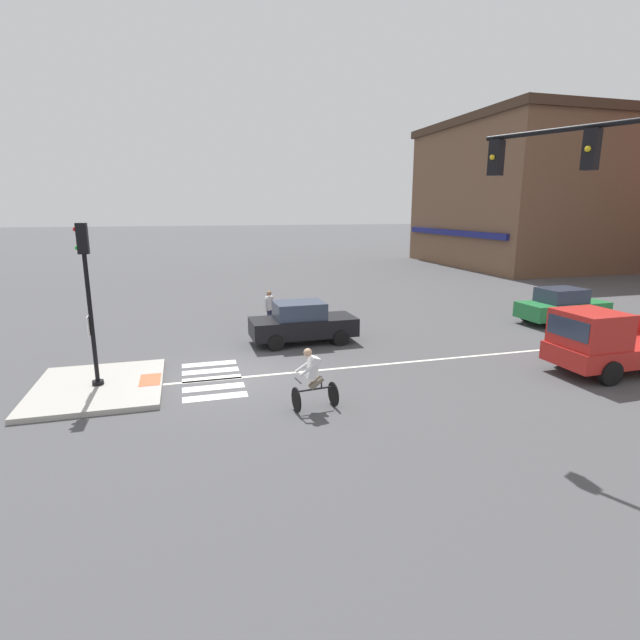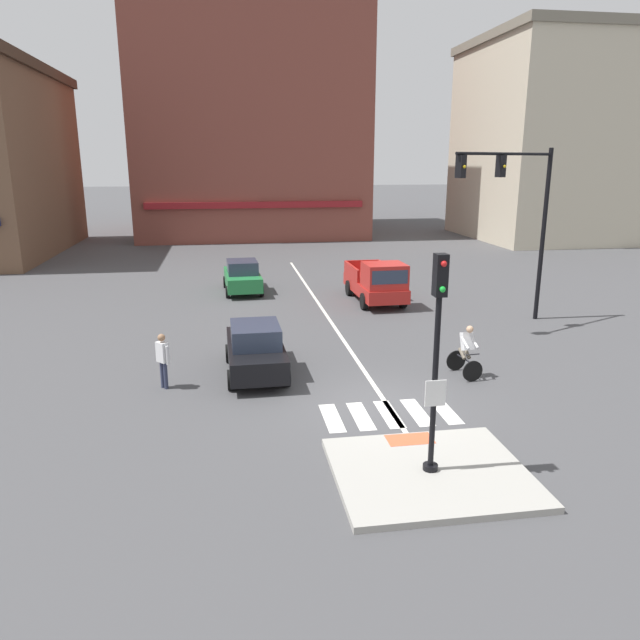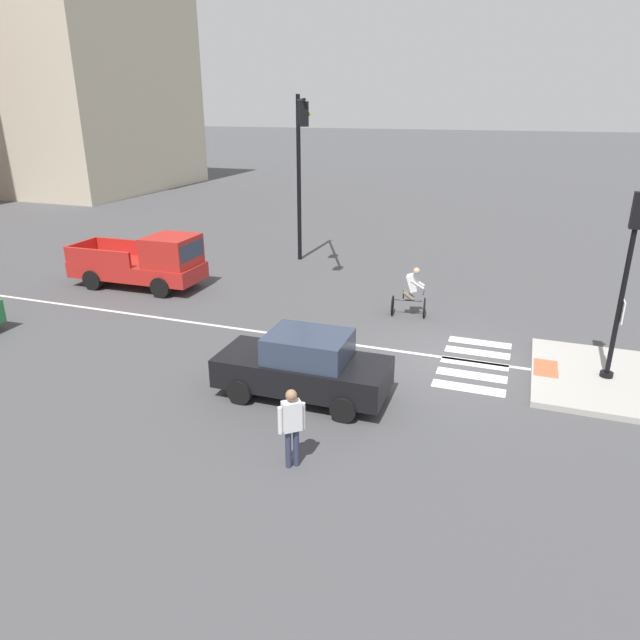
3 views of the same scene
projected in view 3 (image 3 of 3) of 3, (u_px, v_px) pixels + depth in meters
The scene contains 16 objects.
ground_plane at pixel (449, 360), 15.89m from camera, with size 300.00×300.00×0.00m, color #474749.
traffic_island at pixel (606, 379), 14.61m from camera, with size 4.10×3.58×0.15m, color #A3A099.
tactile_pad_front at pixel (546, 368), 15.04m from camera, with size 1.10×0.60×0.01m, color #DB5B38.
signal_pole at pixel (627, 271), 13.60m from camera, with size 0.44×0.38×4.63m.
crosswalk_stripe_a at pixel (468, 388), 14.31m from camera, with size 0.44×1.80×0.01m, color silver.
crosswalk_stripe_b at pixel (472, 375), 14.99m from camera, with size 0.44×1.80×0.01m, color silver.
crosswalk_stripe_c at pixel (475, 363), 15.67m from camera, with size 0.44×1.80×0.01m, color silver.
crosswalk_stripe_d at pixel (477, 352), 16.35m from camera, with size 0.44×1.80×0.01m, color silver.
crosswalk_stripe_e at pixel (480, 342), 17.03m from camera, with size 0.44×1.80×0.01m, color silver.
lane_centre_line at pixel (147, 316), 19.15m from camera, with size 0.14×28.00×0.01m, color silver.
traffic_light_mast at pixel (300, 151), 22.95m from camera, with size 4.91×2.35×7.02m.
building_far_block at pixel (71, 83), 45.67m from camera, with size 16.09×14.90×16.38m.
car_black_westbound_near at pixel (304, 366), 13.63m from camera, with size 1.89×4.12×1.64m.
pickup_truck_red_eastbound_far at pixel (147, 263), 21.79m from camera, with size 2.15×5.14×2.08m.
cyclist at pixel (411, 291), 18.86m from camera, with size 0.78×1.16×1.68m.
pedestrian_at_curb_left at pixel (292, 422), 10.89m from camera, with size 0.40×0.44×1.67m.
Camera 3 is at (-14.83, -1.53, 6.65)m, focal length 32.21 mm.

